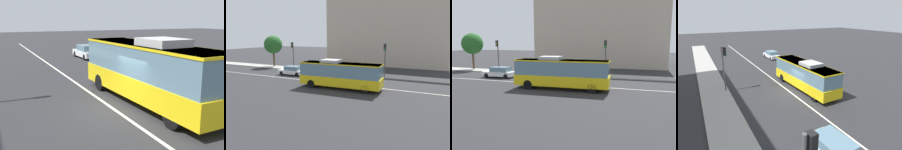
% 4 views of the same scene
% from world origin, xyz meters
% --- Properties ---
extents(ground_plane, '(160.00, 160.00, 0.00)m').
position_xyz_m(ground_plane, '(0.00, 0.00, 0.00)').
color(ground_plane, '#28282B').
extents(sidewalk_kerb, '(80.00, 3.03, 0.14)m').
position_xyz_m(sidewalk_kerb, '(0.00, 7.65, 0.07)').
color(sidewalk_kerb, '#9E9B93').
rests_on(sidewalk_kerb, ground_plane).
extents(lane_centre_line, '(76.00, 0.16, 0.01)m').
position_xyz_m(lane_centre_line, '(0.00, 0.00, 0.01)').
color(lane_centre_line, silver).
rests_on(lane_centre_line, ground_plane).
extents(transit_bus, '(10.09, 2.90, 3.46)m').
position_xyz_m(transit_bus, '(0.45, -2.06, 1.81)').
color(transit_bus, yellow).
rests_on(transit_bus, ground_plane).
extents(sedan_white, '(4.54, 1.91, 1.46)m').
position_xyz_m(sedan_white, '(17.15, -4.78, 0.72)').
color(sedan_white, white).
rests_on(sedan_white, ground_plane).
extents(traffic_light_mid_block, '(0.33, 0.62, 5.20)m').
position_xyz_m(traffic_light_mid_block, '(3.88, 6.28, 3.56)').
color(traffic_light_mid_block, '#47474C').
rests_on(traffic_light_mid_block, ground_plane).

